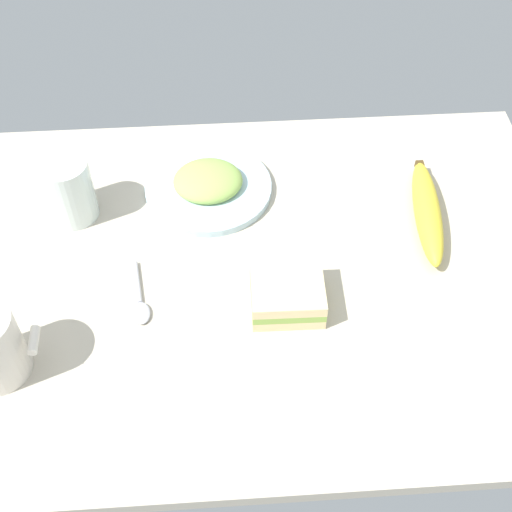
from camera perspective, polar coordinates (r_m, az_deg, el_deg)
tabletop at (r=97.02cm, az=0.00°, el=-1.52°), size 90.00×64.00×2.00cm
plate_of_food at (r=106.03cm, az=-3.95°, el=5.87°), size 19.32×19.32×3.99cm
sandwich_main at (r=90.99cm, az=2.58°, el=-3.16°), size 9.65×8.71×4.40cm
glass_of_milk at (r=103.69cm, az=-15.15°, el=5.11°), size 7.23×7.23×9.97cm
banana at (r=104.09cm, az=13.92°, el=3.59°), size 5.85×21.01×3.76cm
spoon at (r=93.63cm, az=-9.54°, el=-3.80°), size 2.99×10.74×0.80cm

